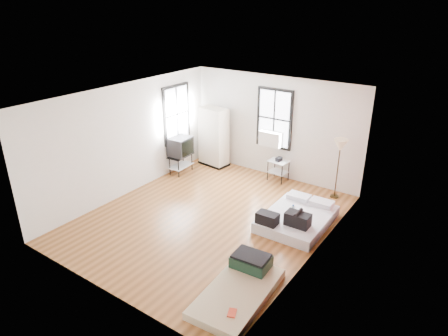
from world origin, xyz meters
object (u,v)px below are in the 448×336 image
Objects in this scene: mattress_bare at (241,285)px; mattress_main at (296,218)px; side_table at (278,165)px; tv_stand at (180,148)px; floor_lamp at (340,149)px; wardrobe at (214,137)px.

mattress_main is at bearing 89.86° from mattress_bare.
mattress_main is 2.34m from side_table.
tv_stand is at bearing 168.55° from mattress_main.
mattress_main is 0.96× the size of mattress_bare.
tv_stand is (-4.19, -1.03, -0.54)m from floor_lamp.
wardrobe is at bearing 126.80° from mattress_bare.
side_table is at bearing 106.00° from mattress_bare.
side_table is at bearing 177.57° from floor_lamp.
mattress_main is 2.12m from floor_lamp.
mattress_main is at bearing -52.19° from side_table.
tv_stand is (-2.54, -1.10, 0.30)m from side_table.
mattress_bare is 4.48m from floor_lamp.
floor_lamp is (0.05, 4.32, 1.19)m from mattress_bare.
tv_stand is at bearing -166.13° from floor_lamp.
tv_stand is (-0.41, -1.03, -0.10)m from wardrobe.
mattress_bare is 4.68m from side_table.
side_table is 2.78m from tv_stand.
side_table reaches higher than mattress_bare.
tv_stand reaches higher than mattress_main.
floor_lamp is (0.23, 1.76, 1.15)m from mattress_main.
wardrobe reaches higher than mattress_main.
floor_lamp is at bearing 10.81° from tv_stand.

